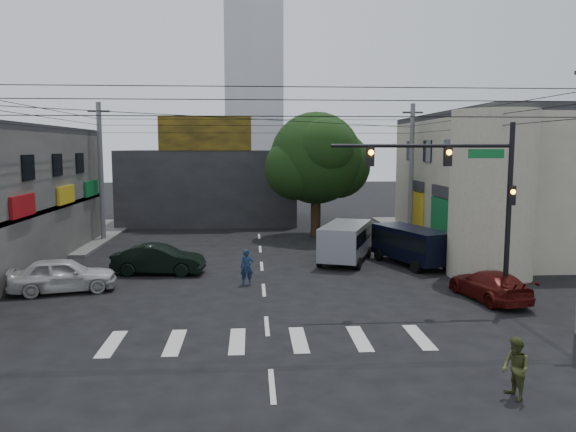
{
  "coord_description": "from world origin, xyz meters",
  "views": [
    {
      "loc": [
        -0.49,
        -22.1,
        6.24
      ],
      "look_at": [
        1.2,
        4.0,
        3.04
      ],
      "focal_mm": 35.0,
      "sensor_mm": 36.0,
      "label": 1
    }
  ],
  "objects": [
    {
      "name": "navy_van",
      "position": [
        7.97,
        6.8,
        1.0
      ],
      "size": [
        6.19,
        5.06,
        1.99
      ],
      "primitive_type": null,
      "rotation": [
        0.0,
        0.0,
        1.92
      ],
      "color": "black",
      "rests_on": "ground"
    },
    {
      "name": "dark_sedan",
      "position": [
        -5.12,
        5.52,
        0.73
      ],
      "size": [
        2.36,
        4.74,
        1.47
      ],
      "primitive_type": "imported",
      "rotation": [
        0.0,
        0.0,
        1.48
      ],
      "color": "black",
      "rests_on": "ground"
    },
    {
      "name": "building_far",
      "position": [
        -4.0,
        26.0,
        3.0
      ],
      "size": [
        14.0,
        10.0,
        6.0
      ],
      "primitive_type": "cube",
      "color": "#232326",
      "rests_on": "ground"
    },
    {
      "name": "sidewalk_far_left",
      "position": [
        -18.0,
        18.0,
        0.07
      ],
      "size": [
        16.0,
        16.0,
        0.15
      ],
      "primitive_type": "cube",
      "color": "#514F4C",
      "rests_on": "ground"
    },
    {
      "name": "pedestrian_olive",
      "position": [
        6.02,
        -9.13,
        0.78
      ],
      "size": [
        0.89,
        0.75,
        1.56
      ],
      "primitive_type": "imported",
      "rotation": [
        0.0,
        0.0,
        -1.46
      ],
      "color": "#414520",
      "rests_on": "ground"
    },
    {
      "name": "tower_distant",
      "position": [
        0.0,
        70.0,
        22.0
      ],
      "size": [
        9.0,
        9.0,
        44.0
      ],
      "primitive_type": "cube",
      "color": "silver",
      "rests_on": "ground"
    },
    {
      "name": "maroon_sedan",
      "position": [
        9.22,
        -0.18,
        0.62
      ],
      "size": [
        3.19,
        4.85,
        1.23
      ],
      "primitive_type": "imported",
      "rotation": [
        0.0,
        0.0,
        3.32
      ],
      "color": "#450C09",
      "rests_on": "ground"
    },
    {
      "name": "white_compact",
      "position": [
        -8.69,
        2.27,
        0.75
      ],
      "size": [
        3.77,
        5.22,
        1.51
      ],
      "primitive_type": "imported",
      "rotation": [
        0.0,
        0.0,
        1.8
      ],
      "color": "#B8B7B3",
      "rests_on": "ground"
    },
    {
      "name": "corner_column",
      "position": [
        11.0,
        4.0,
        4.0
      ],
      "size": [
        4.0,
        4.0,
        8.0
      ],
      "primitive_type": "cylinder",
      "color": "gray",
      "rests_on": "ground"
    },
    {
      "name": "street_tree",
      "position": [
        4.0,
        17.0,
        5.47
      ],
      "size": [
        6.4,
        6.4,
        8.7
      ],
      "color": "black",
      "rests_on": "ground"
    },
    {
      "name": "traffic_gantry",
      "position": [
        7.82,
        -1.0,
        4.83
      ],
      "size": [
        7.1,
        0.35,
        7.2
      ],
      "color": "black",
      "rests_on": "ground"
    },
    {
      "name": "traffic_officer",
      "position": [
        -0.74,
        3.0,
        0.82
      ],
      "size": [
        0.66,
        0.48,
        1.63
      ],
      "primitive_type": "imported",
      "rotation": [
        0.0,
        0.0,
        0.08
      ],
      "color": "#132443",
      "rests_on": "ground"
    },
    {
      "name": "sidewalk_far_right",
      "position": [
        18.0,
        18.0,
        0.07
      ],
      "size": [
        16.0,
        16.0,
        0.15
      ],
      "primitive_type": "cube",
      "color": "#514F4C",
      "rests_on": "ground"
    },
    {
      "name": "ground",
      "position": [
        0.0,
        0.0,
        0.0
      ],
      "size": [
        160.0,
        160.0,
        0.0
      ],
      "primitive_type": "plane",
      "color": "black",
      "rests_on": "ground"
    },
    {
      "name": "billboard",
      "position": [
        -4.0,
        21.1,
        7.3
      ],
      "size": [
        7.0,
        0.3,
        2.6
      ],
      "primitive_type": "cube",
      "color": "olive",
      "rests_on": "building_far"
    },
    {
      "name": "silver_minivan",
      "position": [
        4.57,
        7.75,
        1.05
      ],
      "size": [
        6.24,
        5.27,
        2.1
      ],
      "primitive_type": null,
      "rotation": [
        0.0,
        0.0,
        1.21
      ],
      "color": "gray",
      "rests_on": "ground"
    },
    {
      "name": "building_right",
      "position": [
        18.0,
        13.0,
        4.0
      ],
      "size": [
        14.0,
        18.0,
        8.0
      ],
      "primitive_type": "cube",
      "color": "gray",
      "rests_on": "ground"
    },
    {
      "name": "utility_pole_far_left",
      "position": [
        -10.5,
        16.0,
        4.6
      ],
      "size": [
        0.32,
        0.32,
        9.2
      ],
      "primitive_type": "cylinder",
      "color": "#59595B",
      "rests_on": "ground"
    },
    {
      "name": "utility_pole_far_right",
      "position": [
        10.5,
        16.0,
        4.6
      ],
      "size": [
        0.32,
        0.32,
        9.2
      ],
      "primitive_type": "cylinder",
      "color": "#59595B",
      "rests_on": "ground"
    }
  ]
}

